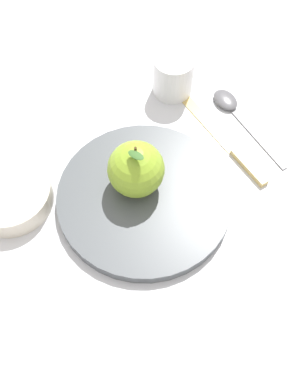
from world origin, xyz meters
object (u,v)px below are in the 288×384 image
object	(u,v)px
knife	(228,144)
spoon	(233,109)
apple	(136,169)
cup	(173,74)
side_bowl	(9,193)
dinner_plate	(144,195)

from	to	relation	value
knife	spoon	world-z (taller)	spoon
apple	cup	bearing A→B (deg)	159.08
knife	spoon	size ratio (longest dim) A/B	1.16
side_bowl	spoon	world-z (taller)	side_bowl
side_bowl	knife	distance (m)	0.34
dinner_plate	cup	bearing A→B (deg)	162.98
dinner_plate	cup	world-z (taller)	cup
dinner_plate	apple	size ratio (longest dim) A/B	2.77
side_bowl	dinner_plate	bearing A→B (deg)	86.51
apple	dinner_plate	bearing A→B (deg)	33.40
apple	cup	distance (m)	0.21
side_bowl	cup	bearing A→B (deg)	127.30
apple	spoon	size ratio (longest dim) A/B	0.54
dinner_plate	apple	world-z (taller)	apple
knife	cup	bearing A→B (deg)	-148.26
apple	spoon	world-z (taller)	apple
apple	side_bowl	distance (m)	0.19
dinner_plate	knife	size ratio (longest dim) A/B	1.28
cup	apple	bearing A→B (deg)	-20.92
cup	knife	world-z (taller)	cup
knife	side_bowl	bearing A→B (deg)	-77.46
apple	spoon	distance (m)	0.23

